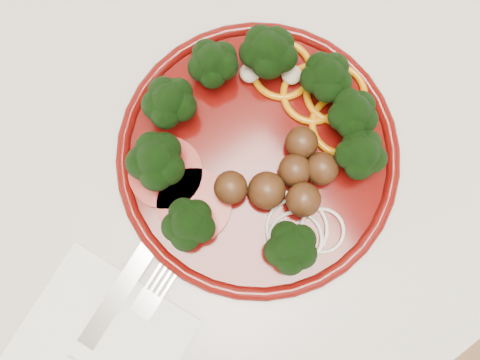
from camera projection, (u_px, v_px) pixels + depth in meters
counter at (256, 186)px, 1.00m from camera, size 2.40×0.60×0.90m
plate at (261, 144)px, 0.53m from camera, size 0.29×0.29×0.07m
napkin at (96, 348)px, 0.52m from camera, size 0.20×0.20×0.00m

